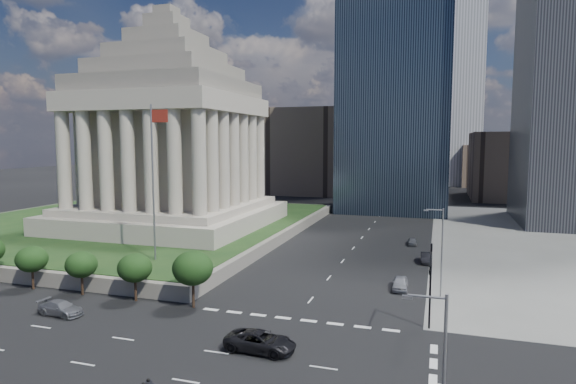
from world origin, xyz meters
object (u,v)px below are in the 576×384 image
at_px(pickup_truck, 260,341).
at_px(parked_sedan_far, 412,241).
at_px(traffic_signal_ne, 430,278).
at_px(street_lamp_north, 440,248).
at_px(flagpole, 154,174).
at_px(street_lamp_south, 440,382).
at_px(parked_sedan_near, 400,283).
at_px(suv_grey, 61,308).
at_px(war_memorial, 169,118).
at_px(parked_sedan_mid, 426,258).

relative_size(pickup_truck, parked_sedan_far, 1.65).
distance_m(traffic_signal_ne, street_lamp_north, 11.34).
relative_size(flagpole, street_lamp_north, 2.00).
distance_m(street_lamp_south, parked_sedan_near, 33.50).
distance_m(traffic_signal_ne, suv_grey, 35.80).
xyz_separation_m(war_memorial, street_lamp_south, (47.33, -54.00, -15.74)).
bearing_deg(parked_sedan_far, war_memorial, -178.43).
bearing_deg(suv_grey, parked_sedan_far, -30.57).
distance_m(flagpole, parked_sedan_mid, 39.30).
xyz_separation_m(war_memorial, suv_grey, (11.43, -39.89, -20.70)).
xyz_separation_m(traffic_signal_ne, street_lamp_north, (0.83, 11.30, 0.41)).
height_order(street_lamp_south, street_lamp_north, same).
xyz_separation_m(pickup_truck, parked_sedan_far, (9.64, 46.04, -0.21)).
relative_size(traffic_signal_ne, street_lamp_south, 0.80).
relative_size(suv_grey, parked_sedan_far, 1.35).
distance_m(street_lamp_north, pickup_truck, 23.82).
distance_m(street_lamp_south, pickup_truck, 19.24).
bearing_deg(street_lamp_north, pickup_truck, -126.77).
height_order(street_lamp_north, parked_sedan_near, street_lamp_north).
bearing_deg(parked_sedan_far, street_lamp_north, -85.23).
height_order(war_memorial, parked_sedan_mid, war_memorial).
distance_m(street_lamp_north, parked_sedan_mid, 16.58).
bearing_deg(pickup_truck, suv_grey, 87.57).
distance_m(war_memorial, traffic_signal_ne, 60.00).
height_order(parked_sedan_near, parked_sedan_mid, parked_sedan_near).
relative_size(flagpole, parked_sedan_near, 4.61).
bearing_deg(pickup_truck, parked_sedan_mid, -17.19).
bearing_deg(traffic_signal_ne, parked_sedan_near, 104.89).
xyz_separation_m(flagpole, pickup_truck, (21.19, -17.68, -12.29)).
height_order(flagpole, pickup_truck, flagpole).
xyz_separation_m(street_lamp_south, parked_sedan_mid, (-1.83, 46.71, -4.97)).
xyz_separation_m(war_memorial, parked_sedan_mid, (45.50, -7.29, -20.71)).
distance_m(traffic_signal_ne, street_lamp_south, 19.72).
distance_m(flagpole, parked_sedan_near, 33.34).
distance_m(suv_grey, parked_sedan_near, 36.72).
bearing_deg(parked_sedan_far, parked_sedan_near, -94.22).
distance_m(street_lamp_south, parked_sedan_mid, 47.01).
bearing_deg(street_lamp_north, street_lamp_south, -90.00).
relative_size(street_lamp_south, parked_sedan_mid, 2.37).
height_order(traffic_signal_ne, parked_sedan_mid, traffic_signal_ne).
height_order(flagpole, parked_sedan_mid, flagpole).
height_order(street_lamp_north, parked_sedan_mid, street_lamp_north).
relative_size(street_lamp_south, pickup_truck, 1.69).
height_order(traffic_signal_ne, street_lamp_north, street_lamp_north).
height_order(suv_grey, parked_sedan_far, suv_grey).
xyz_separation_m(war_memorial, pickup_truck, (33.36, -41.68, -20.58)).
height_order(parked_sedan_near, parked_sedan_far, parked_sedan_near).
bearing_deg(parked_sedan_mid, war_memorial, 168.79).
bearing_deg(street_lamp_north, parked_sedan_near, 156.78).
xyz_separation_m(traffic_signal_ne, parked_sedan_mid, (-1.00, 27.01, -4.56)).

